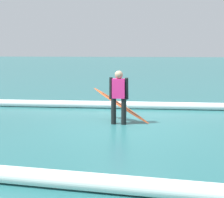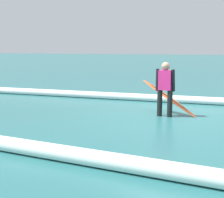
{
  "view_description": "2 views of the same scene",
  "coord_description": "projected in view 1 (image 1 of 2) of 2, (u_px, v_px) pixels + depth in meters",
  "views": [
    {
      "loc": [
        -0.83,
        8.39,
        2.02
      ],
      "look_at": [
        0.13,
        1.56,
        0.97
      ],
      "focal_mm": 52.64,
      "sensor_mm": 36.0,
      "label": 1
    },
    {
      "loc": [
        -1.86,
        8.62,
        1.84
      ],
      "look_at": [
        0.7,
        2.29,
        0.81
      ],
      "focal_mm": 54.77,
      "sensor_mm": 36.0,
      "label": 2
    }
  ],
  "objects": [
    {
      "name": "surfer",
      "position": [
        119.0,
        94.0,
        8.81
      ],
      "size": [
        0.52,
        0.22,
        1.46
      ],
      "rotation": [
        0.0,
        0.0,
        3.1
      ],
      "color": "black",
      "rests_on": "ground_plane"
    },
    {
      "name": "wave_crest_foreground",
      "position": [
        84.0,
        104.0,
        11.4
      ],
      "size": [
        17.77,
        0.95,
        0.25
      ],
      "primitive_type": "cylinder",
      "rotation": [
        0.0,
        1.57,
        0.04
      ],
      "color": "white",
      "rests_on": "ground_plane"
    },
    {
      "name": "ground_plane",
      "position": [
        125.0,
        127.0,
        8.63
      ],
      "size": [
        157.62,
        157.62,
        0.0
      ],
      "primitive_type": "plane",
      "color": "#266364"
    },
    {
      "name": "surfboard",
      "position": [
        121.0,
        105.0,
        9.23
      ],
      "size": [
        1.69,
        0.7,
        0.94
      ],
      "color": "#E55926",
      "rests_on": "ground_plane"
    },
    {
      "name": "wave_crest_midground",
      "position": [
        135.0,
        186.0,
        4.57
      ],
      "size": [
        15.99,
        1.46,
        0.27
      ],
      "primitive_type": "cylinder",
      "rotation": [
        0.0,
        1.57,
        -0.07
      ],
      "color": "white",
      "rests_on": "ground_plane"
    }
  ]
}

